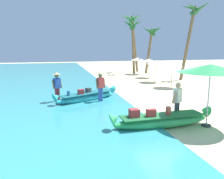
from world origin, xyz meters
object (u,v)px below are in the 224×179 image
boat_cyan_midground (87,97)px  person_vendor_assistant (57,85)px  boat_green_foreground (161,120)px  patio_umbrella_large (211,69)px  palm_tree_leaning_seaward (151,36)px  palm_tree_mid_cluster (193,20)px  person_tourist_customer (177,100)px  palm_tree_tall_inland (132,25)px  person_vendor_hatted (100,85)px  palm_tree_far_behind (133,31)px

boat_cyan_midground → person_vendor_assistant: bearing=-179.3°
boat_green_foreground → patio_umbrella_large: bearing=-8.6°
palm_tree_leaning_seaward → palm_tree_mid_cluster: palm_tree_mid_cluster is taller
person_tourist_customer → palm_tree_mid_cluster: bearing=55.4°
boat_cyan_midground → palm_tree_tall_inland: 17.49m
boat_cyan_midground → person_vendor_assistant: size_ratio=2.24×
boat_cyan_midground → person_vendor_assistant: (-1.60, -0.02, 0.71)m
boat_cyan_midground → person_vendor_hatted: person_vendor_hatted is taller
palm_tree_leaning_seaward → boat_green_foreground: bearing=-112.0°
person_vendor_hatted → person_vendor_assistant: 2.35m
palm_tree_tall_inland → boat_cyan_midground: bearing=-117.4°
boat_green_foreground → person_tourist_customer: size_ratio=2.55×
person_vendor_hatted → palm_tree_mid_cluster: size_ratio=0.25×
boat_cyan_midground → palm_tree_leaning_seaward: size_ratio=0.71×
person_vendor_hatted → palm_tree_mid_cluster: (9.92, 7.01, 4.46)m
palm_tree_leaning_seaward → palm_tree_far_behind: (-2.29, 0.05, 0.49)m
palm_tree_mid_cluster → person_tourist_customer: bearing=-124.6°
person_tourist_customer → patio_umbrella_large: 1.75m
person_tourist_customer → palm_tree_far_behind: size_ratio=0.27×
boat_green_foreground → boat_cyan_midground: boat_green_foreground is taller
person_tourist_customer → patio_umbrella_large: size_ratio=0.66×
boat_green_foreground → person_vendor_hatted: bearing=109.2°
boat_cyan_midground → palm_tree_leaning_seaward: bearing=53.5°
boat_green_foreground → boat_cyan_midground: (-2.22, 4.87, -0.01)m
person_tourist_customer → person_vendor_assistant: bearing=137.4°
patio_umbrella_large → palm_tree_tall_inland: size_ratio=0.35×
person_tourist_customer → palm_tree_mid_cluster: 13.95m
person_vendor_assistant → patio_umbrella_large: (5.59, -5.12, 1.24)m
palm_tree_mid_cluster → palm_tree_far_behind: 7.05m
boat_cyan_midground → palm_tree_leaning_seaward: 15.97m
palm_tree_tall_inland → palm_tree_far_behind: (-0.75, -2.29, -0.92)m
patio_umbrella_large → palm_tree_tall_inland: bearing=79.6°
patio_umbrella_large → palm_tree_leaning_seaward: bearing=73.5°
person_vendor_assistant → palm_tree_mid_cluster: (12.22, 6.51, 4.47)m
person_vendor_hatted → palm_tree_far_behind: size_ratio=0.28×
palm_tree_mid_cluster → palm_tree_far_behind: size_ratio=1.15×
patio_umbrella_large → palm_tree_far_behind: 18.02m
boat_cyan_midground → patio_umbrella_large: (3.99, -5.14, 1.95)m
person_vendor_hatted → palm_tree_far_behind: bearing=64.5°
palm_tree_far_behind → palm_tree_tall_inland: bearing=71.9°
person_vendor_assistant → palm_tree_mid_cluster: size_ratio=0.24×
person_tourist_customer → palm_tree_far_behind: 17.68m
boat_green_foreground → boat_cyan_midground: bearing=114.5°
person_vendor_assistant → palm_tree_tall_inland: (9.24, 14.76, 4.79)m
person_tourist_customer → palm_tree_leaning_seaward: 18.16m
palm_tree_tall_inland → palm_tree_leaning_seaward: (1.54, -2.34, -1.41)m
person_vendor_assistant → patio_umbrella_large: bearing=-42.5°
palm_tree_leaning_seaward → person_vendor_assistant: bearing=-131.0°
person_vendor_assistant → boat_cyan_midground: bearing=0.7°
palm_tree_mid_cluster → patio_umbrella_large: bearing=-119.7°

